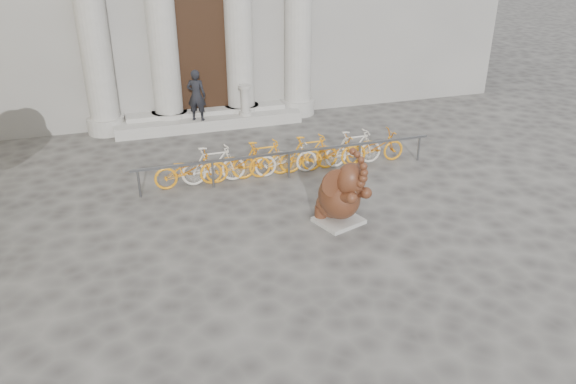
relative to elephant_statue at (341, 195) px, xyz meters
name	(u,v)px	position (x,y,z in m)	size (l,w,h in m)	color
ground	(304,284)	(-1.53, -1.99, -0.68)	(80.00, 80.00, 0.00)	#474442
entrance_steps	(209,121)	(-1.53, 7.41, -0.50)	(6.00, 1.20, 0.36)	#A8A59E
elephant_statue	(341,195)	(0.00, 0.00, 0.00)	(1.24, 1.48, 1.87)	#A8A59E
bike_rack	(286,156)	(-0.30, 2.95, -0.18)	(8.00, 0.53, 1.00)	slate
pedestrian	(196,95)	(-1.93, 7.06, 0.49)	(0.59, 0.39, 1.62)	black
balustrade_post	(245,101)	(-0.36, 7.11, 0.14)	(0.40, 0.40, 0.98)	#A8A59E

